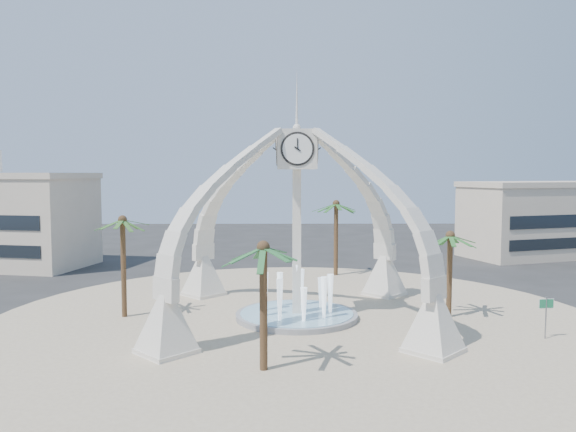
{
  "coord_description": "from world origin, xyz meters",
  "views": [
    {
      "loc": [
        -1.0,
        -36.15,
        9.53
      ],
      "look_at": [
        -0.54,
        2.0,
        6.63
      ],
      "focal_mm": 35.0,
      "sensor_mm": 36.0,
      "label": 1
    }
  ],
  "objects_px": {
    "clock_tower": "(297,220)",
    "street_sign": "(546,309)",
    "fountain": "(297,315)",
    "palm_north": "(336,205)",
    "palm_east": "(450,237)",
    "palm_west": "(122,222)",
    "palm_south": "(263,249)"
  },
  "relations": [
    {
      "from": "palm_west",
      "to": "street_sign",
      "type": "relative_size",
      "value": 2.88
    },
    {
      "from": "palm_east",
      "to": "palm_west",
      "type": "relative_size",
      "value": 0.86
    },
    {
      "from": "street_sign",
      "to": "clock_tower",
      "type": "bearing_deg",
      "value": 154.73
    },
    {
      "from": "palm_west",
      "to": "palm_south",
      "type": "height_order",
      "value": "palm_west"
    },
    {
      "from": "clock_tower",
      "to": "palm_south",
      "type": "height_order",
      "value": "clock_tower"
    },
    {
      "from": "clock_tower",
      "to": "street_sign",
      "type": "relative_size",
      "value": 7.18
    },
    {
      "from": "clock_tower",
      "to": "fountain",
      "type": "xyz_separation_m",
      "value": [
        0.0,
        0.0,
        -6.2
      ]
    },
    {
      "from": "fountain",
      "to": "palm_north",
      "type": "bearing_deg",
      "value": 75.37
    },
    {
      "from": "fountain",
      "to": "street_sign",
      "type": "xyz_separation_m",
      "value": [
        14.17,
        -4.73,
        1.5
      ]
    },
    {
      "from": "palm_north",
      "to": "palm_south",
      "type": "distance_m",
      "value": 26.01
    },
    {
      "from": "clock_tower",
      "to": "street_sign",
      "type": "height_order",
      "value": "clock_tower"
    },
    {
      "from": "palm_east",
      "to": "street_sign",
      "type": "relative_size",
      "value": 2.48
    },
    {
      "from": "fountain",
      "to": "palm_east",
      "type": "height_order",
      "value": "palm_east"
    },
    {
      "from": "palm_east",
      "to": "clock_tower",
      "type": "bearing_deg",
      "value": -178.72
    },
    {
      "from": "street_sign",
      "to": "palm_east",
      "type": "bearing_deg",
      "value": 122.74
    },
    {
      "from": "palm_south",
      "to": "street_sign",
      "type": "bearing_deg",
      "value": 17.11
    },
    {
      "from": "fountain",
      "to": "palm_south",
      "type": "xyz_separation_m",
      "value": [
        -1.86,
        -9.67,
        5.64
      ]
    },
    {
      "from": "clock_tower",
      "to": "palm_east",
      "type": "distance_m",
      "value": 10.14
    },
    {
      "from": "fountain",
      "to": "palm_north",
      "type": "distance_m",
      "value": 17.37
    },
    {
      "from": "fountain",
      "to": "street_sign",
      "type": "height_order",
      "value": "fountain"
    },
    {
      "from": "palm_south",
      "to": "street_sign",
      "type": "height_order",
      "value": "palm_south"
    },
    {
      "from": "clock_tower",
      "to": "palm_south",
      "type": "bearing_deg",
      "value": -100.88
    },
    {
      "from": "palm_west",
      "to": "palm_north",
      "type": "xyz_separation_m",
      "value": [
        15.49,
        15.11,
        0.25
      ]
    },
    {
      "from": "palm_west",
      "to": "palm_north",
      "type": "bearing_deg",
      "value": 44.28
    },
    {
      "from": "palm_north",
      "to": "street_sign",
      "type": "distance_m",
      "value": 23.25
    },
    {
      "from": "palm_east",
      "to": "palm_west",
      "type": "height_order",
      "value": "palm_west"
    },
    {
      "from": "fountain",
      "to": "street_sign",
      "type": "bearing_deg",
      "value": -18.47
    },
    {
      "from": "clock_tower",
      "to": "palm_west",
      "type": "xyz_separation_m",
      "value": [
        -11.41,
        0.54,
        -0.11
      ]
    },
    {
      "from": "palm_north",
      "to": "palm_south",
      "type": "xyz_separation_m",
      "value": [
        -5.94,
        -25.32,
        -0.7
      ]
    },
    {
      "from": "fountain",
      "to": "palm_south",
      "type": "relative_size",
      "value": 1.18
    },
    {
      "from": "clock_tower",
      "to": "street_sign",
      "type": "bearing_deg",
      "value": -18.47
    },
    {
      "from": "palm_east",
      "to": "palm_west",
      "type": "distance_m",
      "value": 21.51
    }
  ]
}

